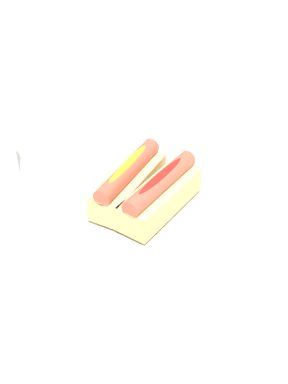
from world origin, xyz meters
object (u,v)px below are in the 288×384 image
serving_bowl (144,211)px  hotdog_back (128,182)px  hotdog_front (160,194)px  water_glass (80,310)px

serving_bowl → hotdog_back: size_ratio=1.78×
hotdog_front → hotdog_back: same height
hotdog_front → water_glass: (-0.22, 0.01, -0.02)m
serving_bowl → water_glass: size_ratio=3.04×
hotdog_front → hotdog_back: bearing=80.1°
hotdog_back → water_glass: size_ratio=1.71×
serving_bowl → hotdog_back: (0.00, 0.03, 0.04)m
hotdog_front → water_glass: bearing=176.3°
serving_bowl → hotdog_front: hotdog_front is taller
serving_bowl → water_glass: water_glass is taller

